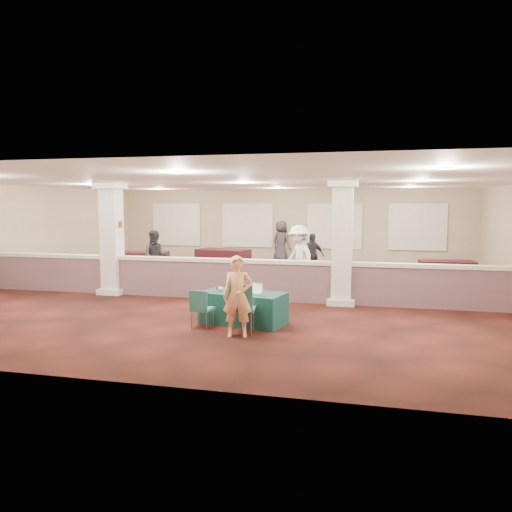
% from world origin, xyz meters
% --- Properties ---
extents(ground, '(16.00, 16.00, 0.00)m').
position_xyz_m(ground, '(0.00, 0.00, 0.00)').
color(ground, '#411610').
rests_on(ground, ground).
extents(wall_back, '(16.00, 0.04, 3.20)m').
position_xyz_m(wall_back, '(0.00, 8.00, 1.60)').
color(wall_back, gray).
rests_on(wall_back, ground).
extents(wall_front, '(16.00, 0.04, 3.20)m').
position_xyz_m(wall_front, '(0.00, -8.00, 1.60)').
color(wall_front, gray).
rests_on(wall_front, ground).
extents(wall_left, '(0.04, 16.00, 3.20)m').
position_xyz_m(wall_left, '(-8.00, 0.00, 1.60)').
color(wall_left, gray).
rests_on(wall_left, ground).
extents(ceiling, '(16.00, 16.00, 0.02)m').
position_xyz_m(ceiling, '(0.00, 0.00, 3.20)').
color(ceiling, white).
rests_on(ceiling, wall_back).
extents(partition_wall, '(15.60, 0.28, 1.10)m').
position_xyz_m(partition_wall, '(0.00, -1.50, 0.57)').
color(partition_wall, brown).
rests_on(partition_wall, ground).
extents(column_left, '(0.72, 0.72, 3.20)m').
position_xyz_m(column_left, '(-3.50, -1.50, 1.64)').
color(column_left, beige).
rests_on(column_left, ground).
extents(column_right, '(0.72, 0.72, 3.20)m').
position_xyz_m(column_right, '(3.00, -1.50, 1.64)').
color(column_right, beige).
rests_on(column_right, ground).
extents(sconce_left, '(0.12, 0.12, 0.18)m').
position_xyz_m(sconce_left, '(-3.78, -1.50, 2.00)').
color(sconce_left, brown).
rests_on(sconce_left, column_left).
extents(sconce_right, '(0.12, 0.12, 0.18)m').
position_xyz_m(sconce_right, '(-3.22, -1.50, 2.00)').
color(sconce_right, brown).
rests_on(sconce_right, column_left).
extents(near_table, '(1.90, 1.22, 0.68)m').
position_xyz_m(near_table, '(1.10, -4.11, 0.34)').
color(near_table, '#0E352E').
rests_on(near_table, ground).
extents(conf_chair_main, '(0.55, 0.56, 1.00)m').
position_xyz_m(conf_chair_main, '(1.29, -4.96, 0.59)').
color(conf_chair_main, '#1E584C').
rests_on(conf_chair_main, ground).
extents(conf_chair_side, '(0.45, 0.45, 0.81)m').
position_xyz_m(conf_chair_side, '(0.37, -4.77, 0.48)').
color(conf_chair_side, '#1E584C').
rests_on(conf_chair_side, ground).
extents(woman, '(0.63, 0.49, 1.58)m').
position_xyz_m(woman, '(1.28, -5.17, 0.79)').
color(woman, '#E49E63').
rests_on(woman, ground).
extents(far_table_front_left, '(1.93, 1.29, 0.72)m').
position_xyz_m(far_table_front_left, '(-6.18, 0.30, 0.36)').
color(far_table_front_left, black).
rests_on(far_table_front_left, ground).
extents(far_table_front_center, '(1.89, 1.38, 0.69)m').
position_xyz_m(far_table_front_center, '(0.43, 0.31, 0.35)').
color(far_table_front_center, black).
rests_on(far_table_front_center, ground).
extents(far_table_front_right, '(2.00, 1.16, 0.77)m').
position_xyz_m(far_table_front_right, '(3.23, 0.30, 0.39)').
color(far_table_front_right, black).
rests_on(far_table_front_right, ground).
extents(far_table_back_left, '(2.01, 1.31, 0.75)m').
position_xyz_m(far_table_back_left, '(-4.88, 3.20, 0.37)').
color(far_table_back_left, black).
rests_on(far_table_back_left, ground).
extents(far_table_back_center, '(2.18, 1.43, 0.82)m').
position_xyz_m(far_table_back_center, '(-2.00, 4.24, 0.41)').
color(far_table_back_center, black).
rests_on(far_table_back_center, ground).
extents(far_table_back_right, '(1.80, 1.04, 0.70)m').
position_xyz_m(far_table_back_right, '(6.14, 3.20, 0.35)').
color(far_table_back_right, black).
rests_on(far_table_back_right, ground).
extents(attendee_a, '(0.94, 0.75, 1.73)m').
position_xyz_m(attendee_a, '(-3.12, 0.54, 0.86)').
color(attendee_a, black).
rests_on(attendee_a, ground).
extents(attendee_b, '(1.25, 1.28, 1.92)m').
position_xyz_m(attendee_b, '(1.52, 0.90, 0.96)').
color(attendee_b, silver).
rests_on(attendee_b, ground).
extents(attendee_c, '(1.01, 0.84, 1.55)m').
position_xyz_m(attendee_c, '(1.63, 3.10, 0.78)').
color(attendee_c, black).
rests_on(attendee_c, ground).
extents(attendee_d, '(1.04, 0.87, 1.85)m').
position_xyz_m(attendee_d, '(-0.22, 7.00, 0.92)').
color(attendee_d, black).
rests_on(attendee_d, ground).
extents(laptop_base, '(0.34, 0.27, 0.02)m').
position_xyz_m(laptop_base, '(1.36, -4.21, 0.69)').
color(laptop_base, silver).
rests_on(laptop_base, near_table).
extents(laptop_screen, '(0.30, 0.07, 0.20)m').
position_xyz_m(laptop_screen, '(1.38, -4.10, 0.80)').
color(laptop_screen, silver).
rests_on(laptop_screen, near_table).
extents(screen_glow, '(0.27, 0.06, 0.18)m').
position_xyz_m(screen_glow, '(1.38, -4.11, 0.78)').
color(screen_glow, silver).
rests_on(screen_glow, near_table).
extents(knitting, '(0.42, 0.35, 0.03)m').
position_xyz_m(knitting, '(1.10, -4.34, 0.69)').
color(knitting, '#AD511B').
rests_on(knitting, near_table).
extents(yarn_cream, '(0.10, 0.10, 0.10)m').
position_xyz_m(yarn_cream, '(0.58, -4.10, 0.73)').
color(yarn_cream, beige).
rests_on(yarn_cream, near_table).
extents(yarn_red, '(0.09, 0.09, 0.09)m').
position_xyz_m(yarn_red, '(0.47, -3.93, 0.72)').
color(yarn_red, maroon).
rests_on(yarn_red, near_table).
extents(yarn_grey, '(0.10, 0.10, 0.10)m').
position_xyz_m(yarn_grey, '(0.71, -3.91, 0.73)').
color(yarn_grey, '#47464B').
rests_on(yarn_grey, near_table).
extents(scissors, '(0.11, 0.05, 0.01)m').
position_xyz_m(scissors, '(1.64, -4.48, 0.68)').
color(scissors, red).
rests_on(scissors, near_table).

